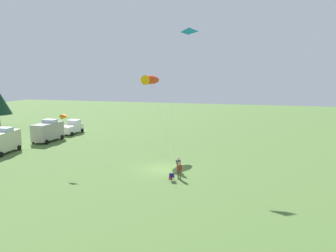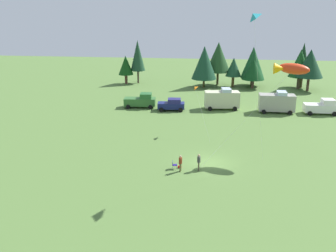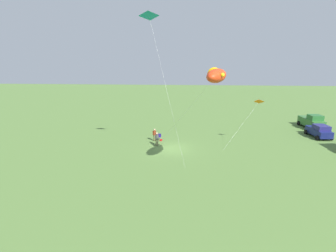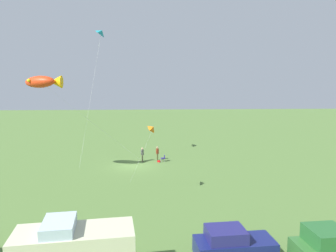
# 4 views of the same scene
# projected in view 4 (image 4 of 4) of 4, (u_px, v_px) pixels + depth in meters

# --- Properties ---
(ground_plane) EXTENTS (160.00, 160.00, 0.00)m
(ground_plane) POSITION_uv_depth(u_px,v_px,m) (133.00, 166.00, 37.43)
(ground_plane) COLOR #507235
(person_kite_flyer) EXTENTS (0.36, 0.58, 1.74)m
(person_kite_flyer) POSITION_uv_depth(u_px,v_px,m) (142.00, 153.00, 39.40)
(person_kite_flyer) COLOR brown
(person_kite_flyer) RESTS_ON ground
(folding_chair) EXTENTS (0.52, 0.52, 0.82)m
(folding_chair) POSITION_uv_depth(u_px,v_px,m) (163.00, 158.00, 39.57)
(folding_chair) COLOR navy
(folding_chair) RESTS_ON ground
(person_spectator) EXTENTS (0.40, 0.53, 1.74)m
(person_spectator) POSITION_uv_depth(u_px,v_px,m) (157.00, 152.00, 40.02)
(person_spectator) COLOR brown
(person_spectator) RESTS_ON ground
(backpack_on_grass) EXTENTS (0.38, 0.32, 0.22)m
(backpack_on_grass) POSITION_uv_depth(u_px,v_px,m) (159.00, 161.00, 39.30)
(backpack_on_grass) COLOR red
(backpack_on_grass) RESTS_ON ground
(car_navy_hatch) EXTENTS (4.32, 2.47, 1.89)m
(car_navy_hatch) POSITION_uv_depth(u_px,v_px,m) (232.00, 245.00, 17.32)
(car_navy_hatch) COLOR navy
(car_navy_hatch) RESTS_ON ground
(kite_large_fish) EXTENTS (11.57, 7.40, 10.21)m
(kite_large_fish) POSITION_uv_depth(u_px,v_px,m) (44.00, 82.00, 31.63)
(kite_large_fish) COLOR red
(kite_large_fish) RESTS_ON ground
(kite_delta_teal) EXTENTS (2.99, 4.58, 15.64)m
(kite_delta_teal) POSITION_uv_depth(u_px,v_px,m) (102.00, 33.00, 37.36)
(kite_delta_teal) COLOR teal
(kite_delta_teal) RESTS_ON ground
(kite_delta_orange) EXTENTS (2.66, 4.93, 6.13)m
(kite_delta_orange) POSITION_uv_depth(u_px,v_px,m) (154.00, 129.00, 26.21)
(kite_delta_orange) COLOR orange
(kite_delta_orange) RESTS_ON ground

